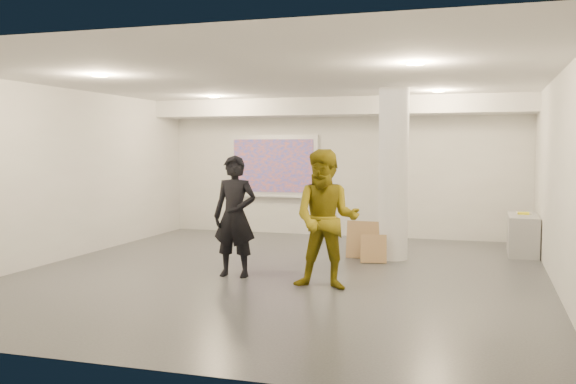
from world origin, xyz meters
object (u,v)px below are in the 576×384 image
(column, at_px, (393,174))
(man, at_px, (326,220))
(woman, at_px, (235,216))
(projection_screen, at_px, (273,167))
(credenza, at_px, (523,235))

(column, height_order, man, column)
(woman, bearing_deg, man, -16.41)
(column, xyz_separation_m, projection_screen, (-3.10, 2.65, 0.03))
(woman, relative_size, man, 0.95)
(man, bearing_deg, column, 75.52)
(column, bearing_deg, man, -101.70)
(woman, distance_m, man, 1.60)
(projection_screen, distance_m, woman, 5.02)
(credenza, bearing_deg, man, -125.57)
(woman, height_order, man, man)
(column, height_order, credenza, column)
(projection_screen, height_order, woman, projection_screen)
(credenza, xyz_separation_m, man, (-2.77, -3.87, 0.61))
(credenza, xyz_separation_m, woman, (-4.31, -3.43, 0.56))
(column, bearing_deg, woman, -133.19)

